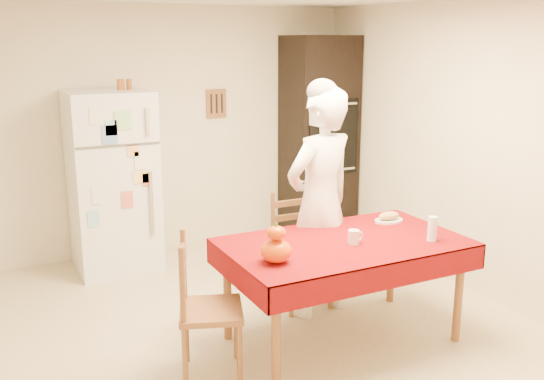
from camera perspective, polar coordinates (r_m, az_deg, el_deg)
floor at (r=4.68m, az=-0.99°, el=-13.34°), size 4.50×4.50×0.00m
room_shell at (r=4.20m, az=-1.09°, el=6.76°), size 4.02×4.52×2.51m
refrigerator at (r=5.90m, az=-14.76°, el=0.75°), size 0.75×0.74×1.70m
oven_cabinet at (r=6.72m, az=4.41°, el=4.90°), size 0.70×0.62×2.20m
dining_table at (r=4.36m, az=6.78°, el=-5.66°), size 1.70×1.00×0.76m
chair_far at (r=5.02m, az=2.47°, el=-5.15°), size 0.43×0.41×0.95m
chair_left at (r=3.97m, az=-6.72°, el=-10.51°), size 0.52×0.53×0.95m
seated_woman at (r=4.73m, az=4.54°, el=-1.30°), size 0.75×0.59×1.81m
coffee_mug at (r=4.27m, az=7.69°, el=-4.41°), size 0.08×0.08×0.10m
pumpkin_lower at (r=3.88m, az=0.40°, el=-5.77°), size 0.20×0.20×0.15m
pumpkin_upper at (r=3.84m, az=0.40°, el=-4.06°), size 0.12×0.12×0.09m
wine_glass at (r=4.43m, az=14.85°, el=-3.54°), size 0.07×0.07×0.18m
bread_plate at (r=4.84m, az=10.93°, el=-2.85°), size 0.24×0.24×0.02m
bread_loaf at (r=4.83m, az=10.95°, el=-2.39°), size 0.18×0.10×0.06m
spice_jar_left at (r=5.84m, az=-14.15°, el=9.61°), size 0.05×0.05×0.10m
spice_jar_mid at (r=5.85m, az=-13.96°, el=9.62°), size 0.05×0.05×0.10m
spice_jar_right at (r=5.86m, az=-13.31°, el=9.67°), size 0.05×0.05×0.10m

